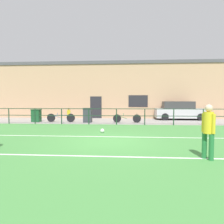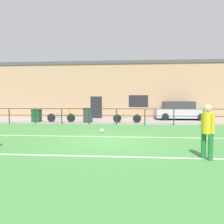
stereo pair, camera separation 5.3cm
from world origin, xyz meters
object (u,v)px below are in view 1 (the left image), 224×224
soccer_ball_match (102,131)px  spectator_child (69,114)px  bicycle_parked_0 (127,118)px  trash_bin_0 (88,115)px  trash_bin_1 (36,115)px  player_striker (208,128)px  bicycle_parked_1 (61,118)px  parked_car_red (180,111)px

soccer_ball_match → spectator_child: spectator_child is taller
bicycle_parked_0 → trash_bin_0: bearing=-179.1°
trash_bin_1 → trash_bin_0: bearing=-0.9°
player_striker → spectator_child: (-7.23, 10.56, -0.29)m
soccer_ball_match → bicycle_parked_0: bearing=75.3°
player_striker → bicycle_parked_1: size_ratio=0.72×
trash_bin_1 → soccer_ball_match: bearing=-40.0°
bicycle_parked_0 → trash_bin_0: (-3.04, -0.05, 0.23)m
bicycle_parked_1 → player_striker: bearing=-51.8°
soccer_ball_match → spectator_child: 6.84m
parked_car_red → bicycle_parked_0: size_ratio=2.03×
soccer_ball_match → bicycle_parked_1: size_ratio=0.09×
player_striker → trash_bin_0: player_striker is taller
soccer_ball_match → trash_bin_1: trash_bin_1 is taller
soccer_ball_match → spectator_child: (-3.52, 5.84, 0.52)m
soccer_ball_match → trash_bin_1: (-5.89, 4.94, 0.42)m
soccer_ball_match → trash_bin_0: trash_bin_0 is taller
bicycle_parked_0 → trash_bin_0: 3.05m
player_striker → soccer_ball_match: player_striker is taller
player_striker → bicycle_parked_0: bearing=-16.7°
spectator_child → bicycle_parked_1: bearing=71.5°
bicycle_parked_1 → trash_bin_0: bearing=-1.3°
parked_car_red → player_striker: bearing=-100.3°
soccer_ball_match → parked_car_red: 9.79m
soccer_ball_match → bicycle_parked_1: 6.28m
player_striker → spectator_child: bearing=3.7°
spectator_child → trash_bin_0: trash_bin_0 is taller
player_striker → bicycle_parked_0: (-2.41, 9.65, -0.57)m
player_striker → bicycle_parked_0: player_striker is taller
soccer_ball_match → trash_bin_0: bearing=109.7°
parked_car_red → trash_bin_0: bearing=-159.6°
parked_car_red → trash_bin_1: (-11.86, -2.79, -0.26)m
soccer_ball_match → spectator_child: size_ratio=0.20×
player_striker → bicycle_parked_1: 12.30m
trash_bin_0 → spectator_child: bearing=151.6°
spectator_child → bicycle_parked_1: (-0.37, -0.91, -0.26)m
soccer_ball_match → bicycle_parked_1: bicycle_parked_1 is taller
parked_car_red → trash_bin_1: size_ratio=4.35×
trash_bin_0 → trash_bin_1: 4.15m
spectator_child → trash_bin_0: (1.78, -0.96, -0.05)m
player_striker → bicycle_parked_1: player_striker is taller
soccer_ball_match → player_striker: bearing=-51.9°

